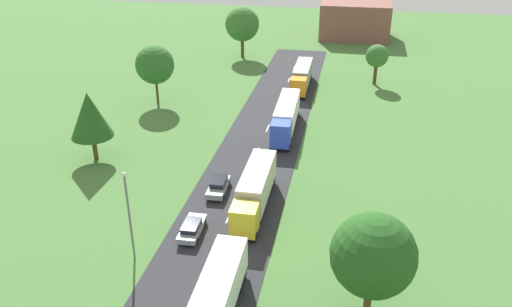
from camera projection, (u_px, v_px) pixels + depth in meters
The scene contains 14 objects.
road at pixel (209, 263), 44.57m from camera, with size 10.00×140.00×0.06m, color #2B2B30.
lane_marking_centre at pixel (198, 287), 41.70m from camera, with size 0.16×123.33×0.01m.
truck_second at pixel (255, 189), 51.50m from camera, with size 2.54×12.01×3.80m.
truck_third at pixel (286, 116), 68.73m from camera, with size 2.85×13.60×3.69m.
truck_fourth at pixel (302, 75), 84.65m from camera, with size 2.59×12.22×3.47m.
car_third at pixel (192, 228), 47.91m from camera, with size 1.87×4.43×1.35m.
car_fourth at pixel (219, 186), 54.83m from camera, with size 1.95×4.54×1.49m.
lamppost_second at pixel (129, 212), 43.16m from camera, with size 0.36×0.36×8.47m.
tree_oak at pixel (242, 24), 98.98m from camera, with size 6.51×6.51×9.67m.
tree_birch at pixel (90, 115), 59.66m from camera, with size 4.92×4.92×8.45m.
tree_maple at pixel (377, 56), 84.87m from camera, with size 3.73×3.73×6.74m.
tree_pine at pixel (373, 255), 36.63m from camera, with size 6.22×6.22×8.66m.
tree_elm at pixel (155, 65), 76.57m from camera, with size 5.75×5.75×8.86m.
distant_building at pixel (355, 20), 114.32m from camera, with size 14.96×11.76×7.72m, color brown.
Camera 1 is at (10.88, -9.75, 28.32)m, focal length 36.31 mm.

